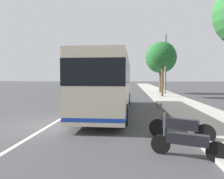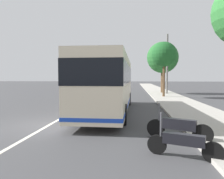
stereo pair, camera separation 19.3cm
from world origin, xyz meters
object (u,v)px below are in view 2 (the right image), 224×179
Objects in this scene: car_far_distant at (108,83)px; roadside_tree_far_block at (163,58)px; motorcycle_nearest_curb at (183,142)px; motorcycle_mid_row at (178,127)px; coach_bus at (109,82)px; utility_pole at (167,65)px; roadside_tree_mid_block at (164,55)px; car_oncoming at (106,83)px; car_ahead_same_lane at (104,84)px.

roadside_tree_far_block is (-28.41, -11.03, 4.24)m from car_far_distant.
car_far_distant is (53.31, 8.43, 0.27)m from motorcycle_nearest_curb.
coach_bus is at bearing -36.40° from motorcycle_mid_row.
utility_pole reaches higher than motorcycle_nearest_curb.
motorcycle_nearest_curb is 19.15m from roadside_tree_mid_block.
motorcycle_mid_row is at bearing 7.68° from car_far_distant.
coach_bus is 5.49× the size of motorcycle_mid_row.
motorcycle_mid_row is at bearing 14.28° from car_oncoming.
car_far_distant is at bearing -171.93° from car_oncoming.
car_far_distant is at bearing -53.99° from motorcycle_mid_row.
coach_bus is at bearing 4.25° from car_ahead_same_lane.
motorcycle_nearest_curb is 0.25× the size of utility_pole.
roadside_tree_far_block is (-23.20, -10.67, 4.24)m from car_oncoming.
motorcycle_nearest_curb is at bearing 174.03° from roadside_tree_mid_block.
roadside_tree_mid_block is at bearing 167.26° from utility_pole.
motorcycle_mid_row is (1.74, -0.19, 0.05)m from motorcycle_nearest_curb.
roadside_tree_mid_block reaches higher than motorcycle_mid_row.
car_oncoming is 31.45m from roadside_tree_mid_block.
motorcycle_nearest_curb is 53.98m from car_far_distant.
car_ahead_same_lane is 19.66m from roadside_tree_far_block.
car_far_distant is at bearing 179.39° from car_ahead_same_lane.
car_far_distant reaches higher than motorcycle_nearest_curb.
motorcycle_mid_row is at bearing 174.07° from roadside_tree_far_block.
car_far_distant is at bearing 20.40° from utility_pole.
roadside_tree_mid_block is at bearing 22.90° from car_oncoming.
car_ahead_same_lane is at bearing 7.08° from car_oncoming.
utility_pole is (-18.26, -10.62, 3.19)m from car_ahead_same_lane.
roadside_tree_mid_block is at bearing -23.81° from coach_bus.
car_far_distant is 0.60× the size of utility_pole.
motorcycle_mid_row is 0.48× the size of car_ahead_same_lane.
motorcycle_mid_row is 21.54m from utility_pole.
car_ahead_same_lane is 0.57× the size of utility_pole.
roadside_tree_mid_block reaches higher than car_far_distant.
car_oncoming is at bearing 7.95° from coach_bus.
coach_bus is 2.75× the size of car_oncoming.
motorcycle_nearest_curb is at bearing -158.85° from coach_bus.
motorcycle_nearest_curb is at bearing 6.69° from car_ahead_same_lane.
car_ahead_same_lane is 0.73× the size of roadside_tree_mid_block.
utility_pole is at bearing -20.63° from coach_bus.
coach_bus is at bearing 11.45° from car_oncoming.
car_ahead_same_lane is at bearing 30.20° from utility_pole.
car_far_distant is at bearing 21.21° from roadside_tree_far_block.
motorcycle_mid_row is 0.50× the size of car_oncoming.
car_ahead_same_lane is at bearing 23.20° from roadside_tree_mid_block.
car_ahead_same_lane is 0.62× the size of roadside_tree_far_block.
utility_pole is (22.84, -2.91, 3.44)m from motorcycle_nearest_curb.
roadside_tree_far_block reaches higher than car_far_distant.
utility_pole reaches higher than car_ahead_same_lane.
utility_pole reaches higher than roadside_tree_far_block.
car_oncoming is at bearing 18.73° from roadside_tree_mid_block.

